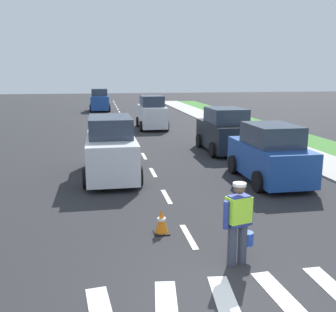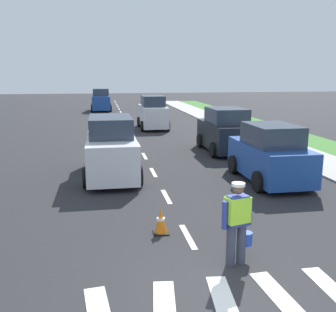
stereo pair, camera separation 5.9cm
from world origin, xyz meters
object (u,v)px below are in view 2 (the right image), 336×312
at_px(car_oncoming_third, 101,101).
at_px(road_worker, 238,220).
at_px(car_oncoming_lead, 111,149).
at_px(traffic_cone_near, 161,221).
at_px(car_parked_curbside, 270,155).
at_px(car_outgoing_far, 153,113).
at_px(car_parked_far, 226,131).

bearing_deg(car_oncoming_third, road_worker, -85.64).
bearing_deg(car_oncoming_lead, traffic_cone_near, -79.77).
distance_m(road_worker, car_oncoming_third, 32.92).
bearing_deg(car_parked_curbside, car_outgoing_far, 99.36).
xyz_separation_m(car_oncoming_lead, car_outgoing_far, (3.13, 12.15, 0.02)).
bearing_deg(traffic_cone_near, car_parked_curbside, 41.09).
distance_m(car_outgoing_far, car_oncoming_third, 13.93).
height_order(car_outgoing_far, car_oncoming_third, car_outgoing_far).
bearing_deg(car_parked_curbside, road_worker, -119.60).
bearing_deg(car_parked_curbside, car_oncoming_third, 101.78).
bearing_deg(road_worker, car_oncoming_third, 94.36).
height_order(car_oncoming_lead, car_oncoming_third, car_oncoming_third).
bearing_deg(car_parked_curbside, car_oncoming_lead, 163.76).
distance_m(car_parked_curbside, car_outgoing_far, 13.91).
bearing_deg(car_parked_curbside, car_parked_far, 88.62).
xyz_separation_m(road_worker, car_parked_curbside, (3.18, 5.59, -0.00)).
height_order(car_oncoming_lead, car_parked_far, car_oncoming_lead).
bearing_deg(car_oncoming_third, car_outgoing_far, -75.80).
bearing_deg(car_oncoming_third, car_parked_far, -75.18).
relative_size(car_parked_far, car_outgoing_far, 1.02).
distance_m(road_worker, car_outgoing_far, 19.33).
xyz_separation_m(car_parked_far, car_parked_curbside, (-0.13, -5.28, -0.05)).
xyz_separation_m(car_outgoing_far, car_oncoming_third, (-3.42, 13.51, -0.01)).
height_order(road_worker, car_outgoing_far, car_outgoing_far).
height_order(traffic_cone_near, car_oncoming_lead, car_oncoming_lead).
bearing_deg(car_parked_far, car_parked_curbside, -91.38).
bearing_deg(road_worker, car_oncoming_lead, 107.23).
height_order(road_worker, car_oncoming_lead, car_oncoming_lead).
xyz_separation_m(road_worker, traffic_cone_near, (-1.24, 1.74, -0.63)).
distance_m(road_worker, traffic_cone_near, 2.22).
bearing_deg(traffic_cone_near, car_oncoming_lead, 100.23).
bearing_deg(car_oncoming_lead, car_parked_curbside, -16.24).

